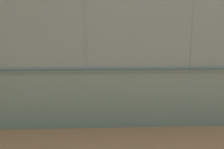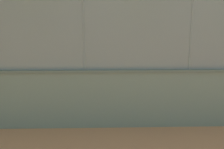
{
  "view_description": "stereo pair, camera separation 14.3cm",
  "coord_description": "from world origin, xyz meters",
  "px_view_note": "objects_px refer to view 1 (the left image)",
  "views": [
    {
      "loc": [
        -1.01,
        15.64,
        2.85
      ],
      "look_at": [
        -1.37,
        5.35,
        1.04
      ],
      "focal_mm": 34.71,
      "sensor_mm": 36.0,
      "label": 1
    },
    {
      "loc": [
        -1.15,
        15.64,
        2.85
      ],
      "look_at": [
        -1.37,
        5.35,
        1.04
      ],
      "focal_mm": 34.71,
      "sensor_mm": 36.0,
      "label": 2
    }
  ],
  "objects_px": {
    "player_near_wall_returning": "(146,66)",
    "player_crossing_court": "(178,71)",
    "spare_ball_by_wall": "(216,105)",
    "player_at_service_line": "(33,69)",
    "sports_ball": "(132,90)"
  },
  "relations": [
    {
      "from": "player_at_service_line",
      "to": "spare_ball_by_wall",
      "type": "height_order",
      "value": "player_at_service_line"
    },
    {
      "from": "sports_ball",
      "to": "spare_ball_by_wall",
      "type": "relative_size",
      "value": 0.6
    },
    {
      "from": "player_near_wall_returning",
      "to": "spare_ball_by_wall",
      "type": "height_order",
      "value": "player_near_wall_returning"
    },
    {
      "from": "player_near_wall_returning",
      "to": "sports_ball",
      "type": "bearing_deg",
      "value": 63.47
    },
    {
      "from": "spare_ball_by_wall",
      "to": "player_at_service_line",
      "type": "bearing_deg",
      "value": -28.25
    },
    {
      "from": "player_near_wall_returning",
      "to": "spare_ball_by_wall",
      "type": "bearing_deg",
      "value": 111.45
    },
    {
      "from": "spare_ball_by_wall",
      "to": "player_near_wall_returning",
      "type": "bearing_deg",
      "value": -68.55
    },
    {
      "from": "player_crossing_court",
      "to": "sports_ball",
      "type": "bearing_deg",
      "value": 12.9
    },
    {
      "from": "sports_ball",
      "to": "spare_ball_by_wall",
      "type": "bearing_deg",
      "value": 140.42
    },
    {
      "from": "player_crossing_court",
      "to": "player_at_service_line",
      "type": "height_order",
      "value": "player_crossing_court"
    },
    {
      "from": "player_crossing_court",
      "to": "player_at_service_line",
      "type": "bearing_deg",
      "value": -11.07
    },
    {
      "from": "player_at_service_line",
      "to": "player_near_wall_returning",
      "type": "bearing_deg",
      "value": -178.9
    },
    {
      "from": "spare_ball_by_wall",
      "to": "sports_ball",
      "type": "bearing_deg",
      "value": -39.58
    },
    {
      "from": "player_crossing_court",
      "to": "player_at_service_line",
      "type": "distance_m",
      "value": 8.62
    },
    {
      "from": "player_near_wall_returning",
      "to": "player_crossing_court",
      "type": "bearing_deg",
      "value": 127.93
    }
  ]
}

